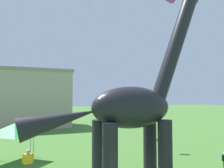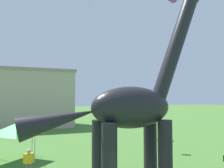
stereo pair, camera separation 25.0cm
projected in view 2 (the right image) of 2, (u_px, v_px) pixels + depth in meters
The scene contains 5 objects.
dinosaur_sculpture at pixel (131, 107), 14.06m from camera, with size 11.85×2.51×12.39m.
person_strolling_adult at pixel (28, 160), 15.02m from camera, with size 0.66×0.29×1.76m.
festival_canopy_tent at pixel (16, 129), 18.81m from camera, with size 3.15×3.15×3.00m.
kite_high_left at pixel (136, 93), 30.12m from camera, with size 1.37×1.37×1.43m.
kite_trailing at pixel (91, 3), 28.28m from camera, with size 0.93×0.91×1.02m.
Camera 2 is at (-5.97, -9.13, 5.09)m, focal length 37.66 mm.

